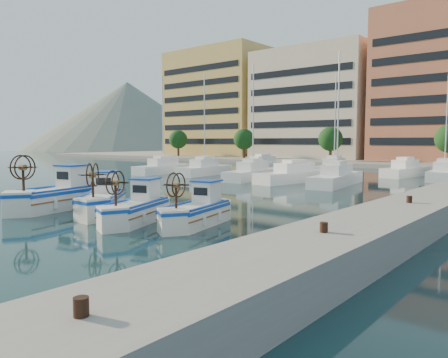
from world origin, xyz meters
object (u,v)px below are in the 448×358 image
at_px(fishing_boat_a, 57,194).
at_px(fishing_boat_c, 136,208).
at_px(fishing_boat_d, 197,210).
at_px(fishing_boat_b, 102,199).

distance_m(fishing_boat_a, fishing_boat_c, 6.64).
distance_m(fishing_boat_c, fishing_boat_d, 3.02).
height_order(fishing_boat_b, fishing_boat_d, fishing_boat_b).
xyz_separation_m(fishing_boat_a, fishing_boat_c, (6.63, 0.31, -0.15)).
distance_m(fishing_boat_b, fishing_boat_d, 6.12).
height_order(fishing_boat_a, fishing_boat_c, fishing_boat_a).
xyz_separation_m(fishing_boat_a, fishing_boat_d, (9.33, 1.65, -0.17)).
bearing_deg(fishing_boat_c, fishing_boat_a, 160.57).
bearing_deg(fishing_boat_d, fishing_boat_c, -167.08).
bearing_deg(fishing_boat_a, fishing_boat_d, -2.53).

